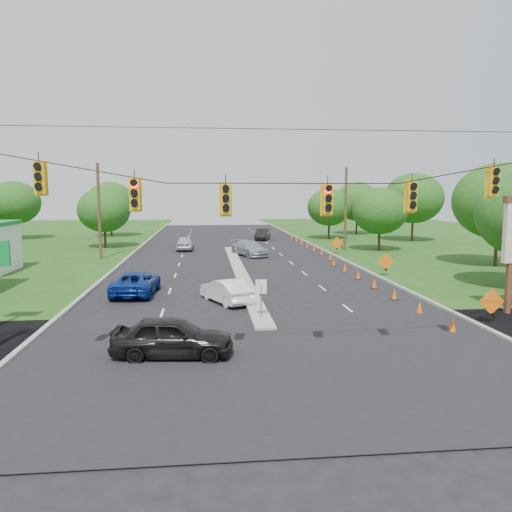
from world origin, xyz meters
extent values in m
plane|color=black|center=(0.00, 0.00, 0.00)|extent=(160.00, 160.00, 0.00)
cube|color=black|center=(0.00, 0.00, 0.00)|extent=(160.00, 14.00, 0.02)
cube|color=gray|center=(-10.10, 30.00, 0.00)|extent=(0.25, 110.00, 0.16)
cube|color=gray|center=(10.10, 30.00, 0.00)|extent=(0.25, 110.00, 0.16)
cube|color=gray|center=(0.00, 21.00, 0.00)|extent=(1.00, 34.00, 0.18)
cylinder|color=gray|center=(0.00, 6.00, 0.90)|extent=(0.06, 0.06, 1.80)
cube|color=white|center=(0.00, 6.00, 1.70)|extent=(0.55, 0.04, 0.70)
cylinder|color=black|center=(0.00, -1.00, 7.00)|extent=(24.00, 0.04, 0.04)
cube|color=yellow|center=(-8.00, -1.00, 6.75)|extent=(0.34, 0.24, 1.00)
cube|color=yellow|center=(-5.00, -1.00, 6.22)|extent=(0.34, 0.24, 1.00)
cube|color=yellow|center=(-2.00, -1.00, 6.05)|extent=(0.34, 0.24, 1.00)
cube|color=yellow|center=(1.50, -1.00, 6.05)|extent=(0.34, 0.24, 1.00)
cube|color=yellow|center=(4.50, -1.00, 6.14)|extent=(0.34, 0.24, 1.00)
cube|color=yellow|center=(7.50, -1.00, 6.66)|extent=(0.34, 0.24, 1.00)
cylinder|color=#422D1C|center=(-12.50, 30.00, 4.50)|extent=(0.28, 0.28, 9.00)
cylinder|color=#422D1C|center=(12.50, 35.00, 4.50)|extent=(0.28, 0.28, 9.00)
cube|color=#59331E|center=(12.90, 6.00, 2.20)|extent=(0.25, 0.25, 4.40)
cone|color=#F4540A|center=(8.39, 3.00, 0.35)|extent=(0.32, 0.32, 0.70)
cone|color=#F4540A|center=(8.39, 6.50, 0.35)|extent=(0.32, 0.32, 0.70)
cone|color=#F4540A|center=(8.39, 10.00, 0.35)|extent=(0.32, 0.32, 0.70)
cone|color=#F4540A|center=(8.39, 13.50, 0.35)|extent=(0.32, 0.32, 0.70)
cone|color=#F4540A|center=(8.39, 17.00, 0.35)|extent=(0.32, 0.32, 0.70)
cone|color=#F4540A|center=(8.39, 20.50, 0.35)|extent=(0.32, 0.32, 0.70)
cone|color=#F4540A|center=(8.39, 24.00, 0.35)|extent=(0.32, 0.32, 0.70)
cone|color=#F4540A|center=(8.99, 27.50, 0.35)|extent=(0.32, 0.32, 0.70)
cone|color=#F4540A|center=(8.99, 31.00, 0.35)|extent=(0.32, 0.32, 0.70)
cone|color=#F4540A|center=(8.99, 34.50, 0.35)|extent=(0.32, 0.32, 0.70)
cone|color=#F4540A|center=(8.99, 38.00, 0.35)|extent=(0.32, 0.32, 0.70)
cone|color=#F4540A|center=(8.99, 41.50, 0.35)|extent=(0.32, 0.32, 0.70)
cone|color=#F4540A|center=(8.99, 45.00, 0.35)|extent=(0.32, 0.32, 0.70)
cone|color=#F4540A|center=(8.99, 48.50, 0.35)|extent=(0.32, 0.32, 0.70)
cube|color=black|center=(10.80, 4.00, 0.55)|extent=(0.06, 0.58, 0.26)
cube|color=black|center=(10.80, 4.00, 0.55)|extent=(0.06, 0.58, 0.26)
cube|color=orange|center=(10.80, 4.00, 1.15)|extent=(1.27, 0.05, 1.27)
cube|color=black|center=(10.80, 18.00, 0.55)|extent=(0.06, 0.58, 0.26)
cube|color=black|center=(10.80, 18.00, 0.55)|extent=(0.06, 0.58, 0.26)
cube|color=orange|center=(10.80, 18.00, 1.15)|extent=(1.27, 0.05, 1.27)
cube|color=black|center=(10.80, 32.00, 0.55)|extent=(0.06, 0.58, 0.26)
cube|color=black|center=(10.80, 32.00, 0.55)|extent=(0.06, 0.58, 0.26)
cube|color=orange|center=(10.80, 32.00, 1.15)|extent=(1.27, 0.05, 1.27)
cylinder|color=black|center=(-28.00, 52.00, 1.44)|extent=(0.28, 0.28, 2.88)
ellipsoid|color=#194C14|center=(-28.00, 52.00, 4.96)|extent=(6.72, 6.72, 5.76)
cylinder|color=black|center=(-14.00, 40.00, 1.26)|extent=(0.28, 0.28, 2.52)
ellipsoid|color=#194C14|center=(-14.00, 40.00, 4.34)|extent=(5.88, 5.88, 5.04)
cylinder|color=black|center=(-16.00, 55.00, 1.44)|extent=(0.28, 0.28, 2.88)
ellipsoid|color=#194C14|center=(-16.00, 55.00, 4.96)|extent=(6.72, 6.72, 5.76)
cylinder|color=black|center=(22.00, 22.00, 1.62)|extent=(0.28, 0.28, 3.24)
ellipsoid|color=#194C14|center=(22.00, 22.00, 5.58)|extent=(7.56, 7.56, 6.48)
cylinder|color=black|center=(16.00, 34.00, 1.26)|extent=(0.28, 0.28, 2.52)
ellipsoid|color=#194C14|center=(16.00, 34.00, 4.34)|extent=(5.88, 5.88, 5.04)
cylinder|color=black|center=(24.00, 44.00, 1.62)|extent=(0.28, 0.28, 3.24)
ellipsoid|color=#194C14|center=(24.00, 44.00, 5.58)|extent=(7.56, 7.56, 6.48)
cylinder|color=black|center=(20.00, 55.00, 1.44)|extent=(0.28, 0.28, 2.88)
ellipsoid|color=#194C14|center=(20.00, 55.00, 4.96)|extent=(6.72, 6.72, 5.76)
cylinder|color=black|center=(14.00, 48.00, 1.26)|extent=(0.28, 0.28, 2.52)
ellipsoid|color=#194C14|center=(14.00, 48.00, 4.34)|extent=(5.88, 5.88, 5.04)
imported|color=black|center=(-4.00, 0.87, 0.79)|extent=(4.80, 2.33, 1.58)
imported|color=white|center=(-1.52, 10.23, 0.69)|extent=(3.09, 4.44, 1.39)
imported|color=navy|center=(-6.99, 13.13, 0.73)|extent=(2.77, 5.43, 1.47)
imported|color=#8B91A3|center=(1.72, 31.49, 0.75)|extent=(3.96, 5.61, 1.51)
imported|color=#AFABBF|center=(-4.89, 37.20, 0.78)|extent=(1.90, 4.61, 1.56)
imported|color=black|center=(5.06, 48.45, 0.75)|extent=(2.73, 4.83, 1.51)
camera|label=1|loc=(-2.72, -17.91, 6.28)|focal=35.00mm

